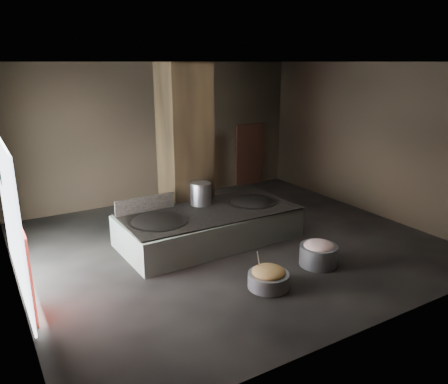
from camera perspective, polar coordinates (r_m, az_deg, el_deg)
floor at (r=11.42m, az=0.68°, el=-6.83°), size 10.00×9.00×0.10m
ceiling at (r=10.47m, az=0.77°, el=16.92°), size 10.00×9.00×0.10m
back_wall at (r=14.73m, az=-8.61°, el=7.69°), size 10.00×0.10×4.50m
front_wall at (r=7.36m, az=19.50°, el=-2.18°), size 10.00×0.10×4.50m
left_wall at (r=9.23m, az=-27.14°, el=0.65°), size 0.10×9.00×4.50m
right_wall at (r=13.98m, az=18.82°, el=6.51°), size 0.10×9.00×4.50m
pillar at (r=12.21m, az=-5.15°, el=5.97°), size 1.20×1.20×4.50m
hearth_platform at (r=11.39m, az=-1.91°, el=-4.47°), size 4.64×2.35×0.79m
platform_cap at (r=11.25m, az=-1.93°, el=-2.49°), size 4.47×2.14×0.03m
wok_left at (r=10.65m, az=-8.67°, el=-4.17°), size 1.44×1.44×0.40m
wok_left_rim at (r=10.62m, az=-8.69°, el=-3.82°), size 1.47×1.47×0.05m
wok_right at (r=11.98m, az=3.63°, el=-1.63°), size 1.34×1.34×0.38m
wok_right_rim at (r=11.96m, az=3.63°, el=-1.31°), size 1.37×1.37×0.05m
stock_pot at (r=11.63m, az=-3.03°, el=-0.21°), size 0.56×0.56×0.60m
splash_guard at (r=11.26m, az=-10.28°, el=-1.57°), size 1.59×0.12×0.40m
cook at (r=13.33m, az=-2.82°, el=1.02°), size 0.67×0.44×1.82m
veg_basin at (r=9.27m, az=5.83°, el=-11.39°), size 1.13×1.13×0.32m
veg_fill at (r=9.18m, az=5.86°, el=-10.33°), size 0.70×0.70×0.22m
ladle at (r=9.12m, az=4.57°, el=-9.08°), size 0.27×0.24×0.61m
meat_basin at (r=10.36m, az=12.22°, el=-8.07°), size 0.99×0.99×0.47m
meat_fill at (r=10.27m, az=12.29°, el=-6.99°), size 0.72×0.72×0.27m
doorway_near at (r=15.34m, az=-4.12°, el=3.81°), size 1.18×0.08×2.38m
doorway_near_glow at (r=15.23m, az=-2.74°, el=3.56°), size 0.81×0.04×1.92m
doorway_far at (r=16.52m, az=3.36°, el=4.76°), size 1.18×0.08×2.38m
doorway_far_glow at (r=16.60m, az=3.49°, el=4.64°), size 0.78×0.04×1.85m
left_opening at (r=9.61m, az=-26.13°, el=-2.70°), size 0.04×4.20×3.10m
pavilion_sliver at (r=8.67m, az=-24.20°, el=-9.84°), size 0.05×0.90×1.70m
tree_silhouette at (r=10.51m, az=-26.57°, el=2.23°), size 0.28×1.10×1.10m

